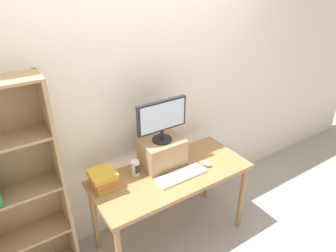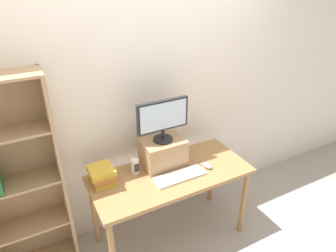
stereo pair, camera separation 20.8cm
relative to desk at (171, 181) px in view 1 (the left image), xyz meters
The scene contains 10 objects.
ground_plane 0.67m from the desk, ahead, with size 12.00×12.00×0.00m, color #9E9389.
back_wall 0.78m from the desk, 90.00° to the left, with size 7.00×0.08×2.60m.
desk is the anchor object (origin of this frame).
bookshelf_unit 1.23m from the desk, 164.90° to the left, with size 0.61×0.28×1.73m.
riser_box 0.26m from the desk, 88.73° to the left, with size 0.37×0.28×0.25m.
computer_monitor 0.58m from the desk, 88.72° to the left, with size 0.46×0.17×0.38m.
keyboard 0.14m from the desk, 66.89° to the right, with size 0.45×0.15×0.02m.
computer_mouse 0.36m from the desk, 13.41° to the right, with size 0.06×0.10×0.04m.
book_stack 0.60m from the desk, 164.28° to the left, with size 0.20×0.23×0.14m.
desk_speaker 0.35m from the desk, 151.62° to the left, with size 0.07×0.08×0.14m.
Camera 1 is at (-1.19, -1.76, 2.34)m, focal length 32.00 mm.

